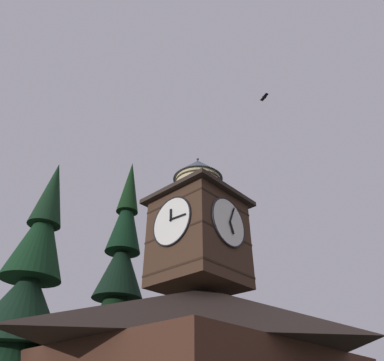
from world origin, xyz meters
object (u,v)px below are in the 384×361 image
(pine_tree_aside, at_px, (21,315))
(flying_bird_high, at_px, (264,97))
(pine_tree_behind, at_px, (116,308))
(clock_tower, at_px, (198,226))
(moon, at_px, (47,332))
(flying_bird_low, at_px, (207,170))

(pine_tree_aside, relative_size, flying_bird_high, 20.06)
(pine_tree_behind, bearing_deg, pine_tree_aside, 18.70)
(pine_tree_aside, height_order, flying_bird_high, flying_bird_high)
(clock_tower, xyz_separation_m, moon, (-11.26, -37.68, 0.30))
(moon, bearing_deg, flying_bird_high, 76.78)
(pine_tree_aside, bearing_deg, flying_bird_high, 127.95)
(clock_tower, xyz_separation_m, flying_bird_high, (-1.36, 4.43, 7.98))
(pine_tree_behind, bearing_deg, flying_bird_high, 93.75)
(flying_bird_low, bearing_deg, clock_tower, 34.72)
(clock_tower, height_order, flying_bird_low, flying_bird_low)
(pine_tree_behind, bearing_deg, moon, -109.54)
(clock_tower, height_order, flying_bird_high, flying_bird_high)
(pine_tree_aside, bearing_deg, flying_bird_low, 173.74)
(flying_bird_high, bearing_deg, clock_tower, -72.90)
(clock_tower, distance_m, flying_bird_high, 9.22)
(pine_tree_aside, relative_size, flying_bird_low, 19.57)
(clock_tower, xyz_separation_m, flying_bird_low, (-5.74, -3.98, 8.55))
(clock_tower, distance_m, pine_tree_aside, 9.50)
(pine_tree_aside, relative_size, moon, 9.31)
(clock_tower, relative_size, moon, 5.44)
(clock_tower, distance_m, moon, 39.33)
(pine_tree_behind, xyz_separation_m, moon, (-10.68, -30.09, 3.34))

